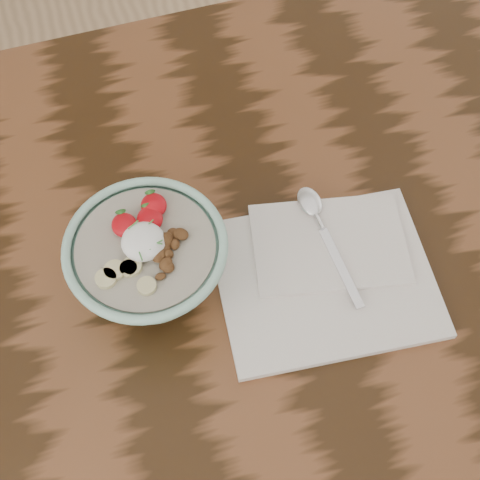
# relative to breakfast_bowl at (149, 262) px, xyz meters

# --- Properties ---
(table) EXTENTS (1.60, 0.90, 0.75)m
(table) POSITION_rel_breakfast_bowl_xyz_m (0.18, 0.06, -0.16)
(table) COLOR black
(table) RESTS_ON ground
(breakfast_bowl) EXTENTS (0.21, 0.21, 0.14)m
(breakfast_bowl) POSITION_rel_breakfast_bowl_xyz_m (0.00, 0.00, 0.00)
(breakfast_bowl) COLOR #97CBB7
(breakfast_bowl) RESTS_ON table
(napkin) EXTENTS (0.31, 0.27, 0.02)m
(napkin) POSITION_rel_breakfast_bowl_xyz_m (0.23, -0.05, -0.06)
(napkin) COLOR silver
(napkin) RESTS_ON table
(spoon) EXTENTS (0.04, 0.20, 0.01)m
(spoon) POSITION_rel_breakfast_bowl_xyz_m (0.24, 0.02, -0.05)
(spoon) COLOR silver
(spoon) RESTS_ON napkin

